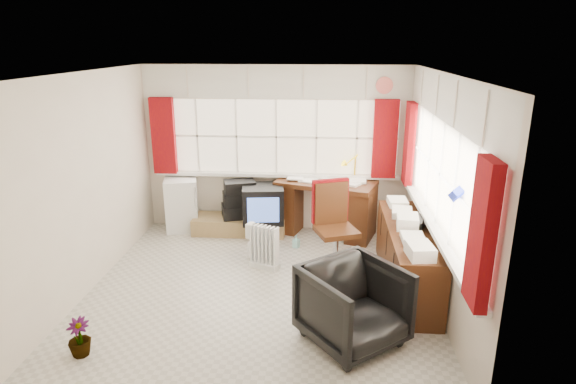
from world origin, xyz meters
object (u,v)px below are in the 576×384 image
object	(u,v)px
office_chair	(353,305)
crt_tv	(263,204)
radiator	(264,251)
mini_fridge	(182,204)
desk	(326,205)
tv_bench	(240,225)
desk_lamp	(355,162)
credenza	(407,256)
task_chair	(333,223)

from	to	relation	value
office_chair	crt_tv	distance (m)	2.84
radiator	mini_fridge	size ratio (longest dim) A/B	0.71
desk	office_chair	size ratio (longest dim) A/B	1.82
tv_bench	desk_lamp	bearing A→B (deg)	7.65
crt_tv	credenza	bearing A→B (deg)	-36.24
task_chair	radiator	bearing A→B (deg)	-176.82
office_chair	mini_fridge	size ratio (longest dim) A/B	1.07
desk_lamp	credenza	distance (m)	1.96
credenza	crt_tv	distance (m)	2.35
task_chair	radiator	size ratio (longest dim) A/B	2.02
office_chair	mini_fridge	distance (m)	3.74
desk_lamp	mini_fridge	bearing A→B (deg)	-176.68
mini_fridge	desk_lamp	bearing A→B (deg)	3.32
credenza	tv_bench	size ratio (longest dim) A/B	1.43
radiator	credenza	xyz separation A→B (m)	(1.75, -0.35, 0.16)
desk	task_chair	distance (m)	1.21
tv_bench	mini_fridge	size ratio (longest dim) A/B	1.72
desk	tv_bench	xyz separation A→B (m)	(-1.31, -0.08, -0.34)
mini_fridge	tv_bench	bearing A→B (deg)	-5.01
desk	radiator	world-z (taller)	desk
crt_tv	tv_bench	bearing A→B (deg)	161.02
radiator	crt_tv	world-z (taller)	crt_tv
tv_bench	office_chair	bearing A→B (deg)	-59.59
task_chair	desk_lamp	bearing A→B (deg)	76.10
task_chair	tv_bench	world-z (taller)	task_chair
radiator	task_chair	bearing A→B (deg)	3.18
desk_lamp	tv_bench	size ratio (longest dim) A/B	0.27
desk_lamp	crt_tv	world-z (taller)	desk_lamp
desk	desk_lamp	size ratio (longest dim) A/B	4.18
desk_lamp	radiator	size ratio (longest dim) A/B	0.65
desk	desk_lamp	xyz separation A→B (m)	(0.42, 0.15, 0.63)
credenza	mini_fridge	size ratio (longest dim) A/B	2.45
tv_bench	crt_tv	xyz separation A→B (m)	(0.39, -0.13, 0.39)
credenza	radiator	bearing A→B (deg)	168.61
credenza	tv_bench	bearing A→B (deg)	146.29
radiator	tv_bench	xyz separation A→B (m)	(-0.53, 1.17, -0.11)
radiator	desk	bearing A→B (deg)	57.98
desk_lamp	desk	bearing A→B (deg)	-160.12
desk	credenza	distance (m)	1.87
office_chair	tv_bench	world-z (taller)	office_chair
task_chair	mini_fridge	world-z (taller)	task_chair
task_chair	tv_bench	bearing A→B (deg)	141.35
desk	tv_bench	world-z (taller)	desk
tv_bench	mini_fridge	distance (m)	0.96
desk_lamp	office_chair	size ratio (longest dim) A/B	0.44
task_chair	credenza	bearing A→B (deg)	-24.51
task_chair	tv_bench	size ratio (longest dim) A/B	0.84
desk	desk_lamp	bearing A→B (deg)	19.88
desk	tv_bench	size ratio (longest dim) A/B	1.13
tv_bench	crt_tv	bearing A→B (deg)	-18.98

